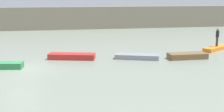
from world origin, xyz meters
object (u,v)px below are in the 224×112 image
(rowboat_red, at_px, (72,56))
(rowboat_orange, at_px, (216,48))
(person_dark_shirt, at_px, (217,36))
(rowboat_grey, at_px, (137,57))
(rowboat_brown, at_px, (187,56))

(rowboat_red, bearing_deg, rowboat_orange, 21.26)
(rowboat_orange, distance_m, person_dark_shirt, 1.20)
(rowboat_grey, distance_m, rowboat_brown, 4.34)
(rowboat_orange, bearing_deg, rowboat_red, 153.00)
(rowboat_red, distance_m, person_dark_shirt, 14.51)
(rowboat_orange, relative_size, person_dark_shirt, 2.13)
(rowboat_brown, distance_m, person_dark_shirt, 5.75)
(rowboat_grey, bearing_deg, person_dark_shirt, 35.55)
(rowboat_grey, relative_size, rowboat_brown, 1.12)
(rowboat_grey, bearing_deg, rowboat_red, -170.27)
(rowboat_red, distance_m, rowboat_grey, 5.59)
(rowboat_brown, bearing_deg, rowboat_grey, 170.23)
(rowboat_grey, distance_m, person_dark_shirt, 9.30)
(rowboat_grey, distance_m, rowboat_orange, 9.22)
(rowboat_brown, relative_size, rowboat_orange, 0.86)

